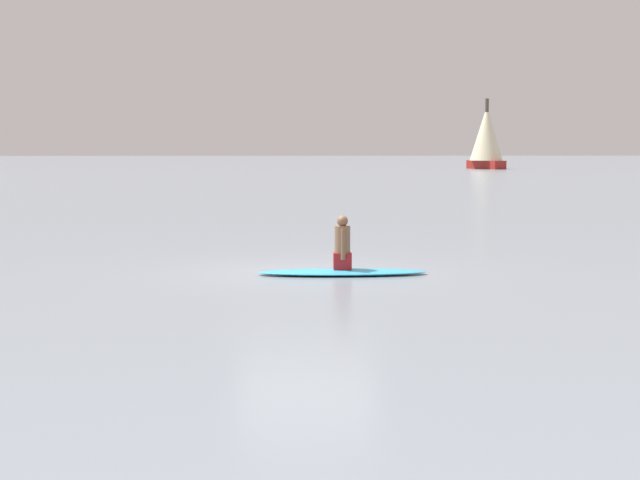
# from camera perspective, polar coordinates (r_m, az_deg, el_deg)

# --- Properties ---
(ground_plane) EXTENTS (400.00, 400.00, 0.00)m
(ground_plane) POSITION_cam_1_polar(r_m,az_deg,el_deg) (18.02, -0.81, -1.89)
(ground_plane) COLOR gray
(surfboard) EXTENTS (3.02, 0.81, 0.10)m
(surfboard) POSITION_cam_1_polar(r_m,az_deg,el_deg) (17.71, 1.29, -1.85)
(surfboard) COLOR #339EC6
(surfboard) RESTS_ON ground
(person_paddler) EXTENTS (0.32, 0.42, 0.96)m
(person_paddler) POSITION_cam_1_polar(r_m,az_deg,el_deg) (17.66, 1.29, -0.28)
(person_paddler) COLOR #A51E23
(person_paddler) RESTS_ON surfboard
(sailboat_center_horizon) EXTENTS (4.26, 4.71, 6.81)m
(sailboat_center_horizon) POSITION_cam_1_polar(r_m,az_deg,el_deg) (98.51, 9.52, 5.90)
(sailboat_center_horizon) COLOR maroon
(sailboat_center_horizon) RESTS_ON ground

